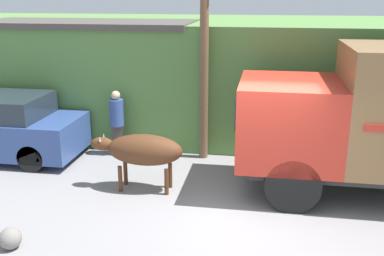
{
  "coord_description": "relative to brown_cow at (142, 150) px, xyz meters",
  "views": [
    {
      "loc": [
        0.2,
        -7.79,
        4.1
      ],
      "look_at": [
        -1.28,
        1.14,
        1.36
      ],
      "focal_mm": 42.0,
      "sensor_mm": 36.0,
      "label": 1
    }
  ],
  "objects": [
    {
      "name": "brown_cow",
      "position": [
        0.0,
        0.0,
        0.0
      ],
      "size": [
        2.0,
        0.67,
        1.24
      ],
      "rotation": [
        0.0,
        0.0,
        -0.13
      ],
      "color": "#512D19",
      "rests_on": "ground_plane"
    },
    {
      "name": "utility_pole",
      "position": [
        1.01,
        2.17,
        1.79
      ],
      "size": [
        0.9,
        0.21,
        5.13
      ],
      "color": "brown",
      "rests_on": "ground_plane"
    },
    {
      "name": "ground_plane",
      "position": [
        2.3,
        -0.87,
        -0.9
      ],
      "size": [
        60.0,
        60.0,
        0.0
      ],
      "primitive_type": "plane",
      "color": "gray"
    },
    {
      "name": "roadside_rock",
      "position": [
        -1.56,
        -2.64,
        -0.71
      ],
      "size": [
        0.37,
        0.37,
        0.37
      ],
      "color": "gray",
      "rests_on": "ground_plane"
    },
    {
      "name": "building_backdrop",
      "position": [
        -2.6,
        3.63,
        0.78
      ],
      "size": [
        6.18,
        2.7,
        3.33
      ],
      "color": "#8CC69E",
      "rests_on": "ground_plane"
    },
    {
      "name": "pedestrian_on_hill",
      "position": [
        -1.23,
        2.02,
        0.04
      ],
      "size": [
        0.44,
        0.44,
        1.71
      ],
      "rotation": [
        0.0,
        0.0,
        3.42
      ],
      "color": "#38332D",
      "rests_on": "ground_plane"
    },
    {
      "name": "hillside_embankment",
      "position": [
        2.3,
        5.44,
        0.75
      ],
      "size": [
        32.0,
        6.11,
        3.3
      ],
      "color": "#568442",
      "rests_on": "ground_plane"
    }
  ]
}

